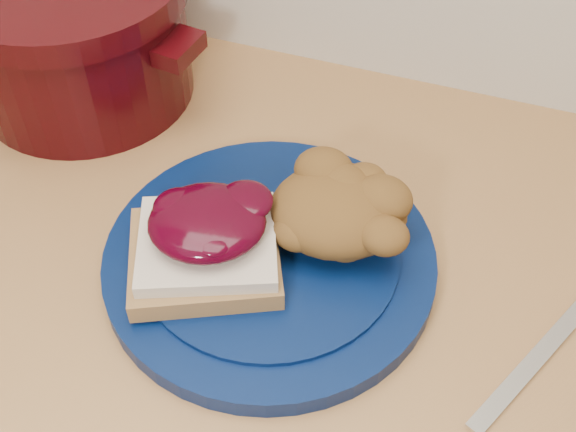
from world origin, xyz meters
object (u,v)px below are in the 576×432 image
(butter_knife, at_px, (540,355))
(pepper_grinder, at_px, (84,13))
(dutch_oven, at_px, (76,35))
(plate, at_px, (270,260))

(butter_knife, xyz_separation_m, pepper_grinder, (-0.54, 0.24, 0.06))
(dutch_oven, bearing_deg, butter_knife, -19.74)
(pepper_grinder, bearing_deg, dutch_oven, -65.88)
(dutch_oven, xyz_separation_m, pepper_grinder, (-0.02, 0.05, -0.01))
(plate, relative_size, pepper_grinder, 2.42)
(plate, distance_m, dutch_oven, 0.33)
(butter_knife, distance_m, dutch_oven, 0.55)
(butter_knife, bearing_deg, plate, 111.99)
(dutch_oven, bearing_deg, pepper_grinder, 114.12)
(dutch_oven, distance_m, pepper_grinder, 0.06)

